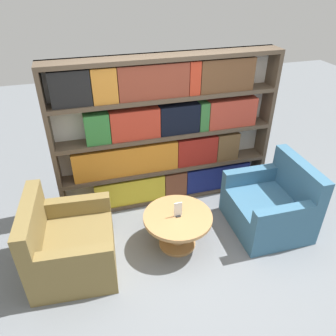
% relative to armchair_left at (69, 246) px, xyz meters
% --- Properties ---
extents(ground_plane, '(14.00, 14.00, 0.00)m').
position_rel_armchair_left_xyz_m(ground_plane, '(1.31, -0.30, -0.29)').
color(ground_plane, slate).
extents(bookshelf, '(2.76, 0.30, 1.91)m').
position_rel_armchair_left_xyz_m(bookshelf, '(1.31, 0.93, 0.67)').
color(bookshelf, silver).
rests_on(bookshelf, ground_plane).
extents(armchair_left, '(0.90, 0.97, 0.85)m').
position_rel_armchair_left_xyz_m(armchair_left, '(0.00, 0.00, 0.00)').
color(armchair_left, olive).
rests_on(armchair_left, ground_plane).
extents(armchair_right, '(0.85, 0.92, 0.85)m').
position_rel_armchair_left_xyz_m(armchair_right, '(2.35, -0.00, 0.00)').
color(armchair_right, '#386684').
rests_on(armchair_right, ground_plane).
extents(coffee_table, '(0.76, 0.76, 0.42)m').
position_rel_armchair_left_xyz_m(coffee_table, '(1.17, -0.01, 0.02)').
color(coffee_table, '#AD7F4C').
rests_on(coffee_table, ground_plane).
extents(table_sign, '(0.09, 0.06, 0.18)m').
position_rel_armchair_left_xyz_m(table_sign, '(1.17, -0.01, 0.21)').
color(table_sign, black).
rests_on(table_sign, coffee_table).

